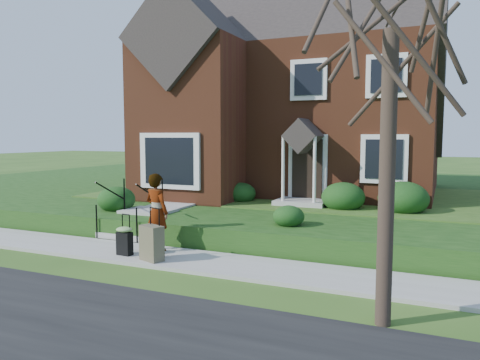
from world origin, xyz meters
The scene contains 11 objects.
ground centered at (0.00, 0.00, 0.00)m, with size 120.00×120.00×0.00m, color #2D5119.
sidewalk centered at (0.00, 0.00, 0.04)m, with size 60.00×1.60×0.08m, color #9E9B93.
terrace centered at (4.00, 10.90, 0.30)m, with size 44.00×20.00×0.60m, color #173E10.
walkway centered at (-2.50, 5.00, 0.63)m, with size 1.20×6.00×0.06m, color #9E9B93.
main_house centered at (-0.21, 9.61, 5.26)m, with size 10.40×10.20×9.40m.
front_steps centered at (-2.50, 1.84, 0.47)m, with size 1.40×2.02×1.50m.
foundation_shrubs centered at (-0.04, 4.76, 1.06)m, with size 9.96×4.32×1.02m.
woman centered at (-0.92, 0.38, 1.00)m, with size 0.67×0.44×1.84m, color #999999.
suitcase_black centered at (-1.35, -0.31, 0.45)m, with size 0.42×0.35×0.95m.
suitcase_olive centered at (-0.50, -0.46, 0.47)m, with size 0.61×0.46×1.16m.
tree_verge centered at (4.55, -1.85, 4.70)m, with size 4.71×4.71×6.72m.
Camera 1 is at (5.31, -8.88, 2.80)m, focal length 35.00 mm.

